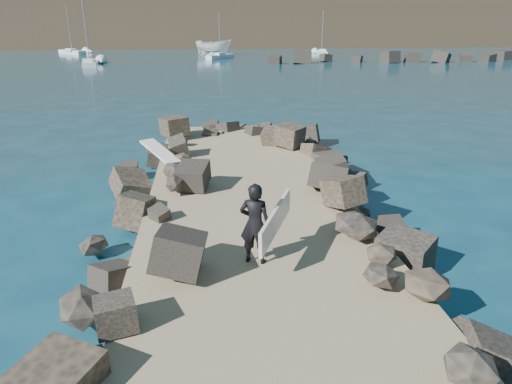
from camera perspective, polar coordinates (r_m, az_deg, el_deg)
ground at (r=13.10m, az=-0.49°, el=-4.62°), size 800.00×800.00×0.00m
jetty at (r=11.18m, az=0.57°, el=-7.57°), size 6.00×26.00×0.60m
riprap_left at (r=11.60m, az=-14.19°, el=-6.06°), size 2.60×22.00×1.00m
riprap_right at (r=12.18m, az=14.00°, el=-4.70°), size 2.60×22.00×1.00m
breakwater_secondary at (r=76.13m, az=22.91°, el=15.27°), size 52.00×4.00×1.20m
surfboard_resting at (r=16.84m, az=-11.76°, el=4.50°), size 1.69×2.16×0.07m
boat_imported at (r=84.45m, az=-5.34°, el=17.58°), size 7.24×5.21×2.63m
surfer_with_board at (r=9.78m, az=0.23°, el=-3.92°), size 1.33×2.09×1.82m
sailboat_b at (r=75.57m, az=-4.52°, el=16.53°), size 4.62×5.05×6.93m
sailboat_f at (r=111.81m, az=10.96°, el=17.53°), size 1.26×4.99×6.20m
sailboat_d at (r=86.40m, az=8.20°, el=16.89°), size 2.05×6.26×7.51m
sailboat_e at (r=93.38m, az=-22.02°, el=15.93°), size 5.99×6.24×8.55m
sailboat_a at (r=66.90m, az=-20.10°, el=14.89°), size 3.19×7.89×9.22m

